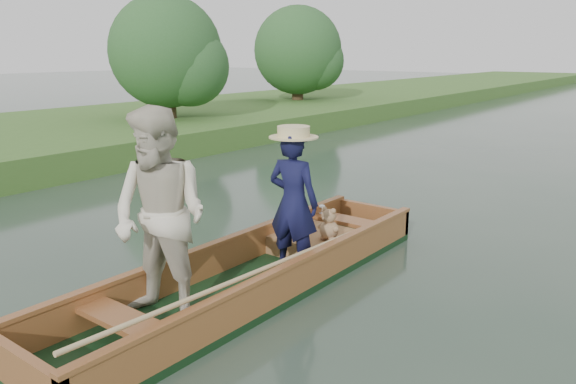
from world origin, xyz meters
The scene contains 3 objects.
ground centered at (0.00, 0.00, 0.00)m, with size 120.00×120.00×0.00m, color #283D30.
trees_far centered at (0.27, 9.07, 2.45)m, with size 22.77×12.17×4.53m.
punt centered at (-0.03, -0.37, 0.70)m, with size 1.18×5.00×2.01m.
Camera 1 is at (3.65, -4.10, 2.45)m, focal length 35.00 mm.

